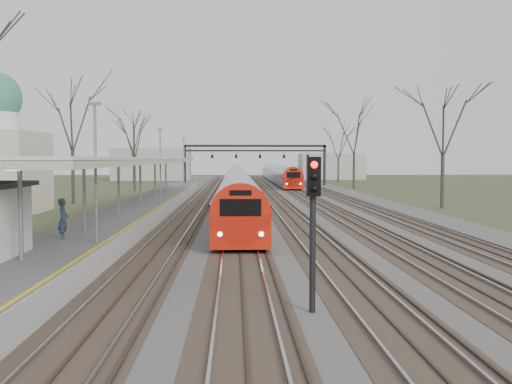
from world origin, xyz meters
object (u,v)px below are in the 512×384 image
at_px(train_near, 237,182).
at_px(signal_post, 313,211).
at_px(train_far, 277,174).
at_px(passenger, 63,219).

relative_size(train_near, signal_post, 22.00).
bearing_deg(train_far, signal_post, -93.26).
bearing_deg(passenger, signal_post, -136.22).
distance_m(train_near, train_far, 37.79).
height_order(train_near, train_far, same).
bearing_deg(train_far, passenger, -99.23).
xyz_separation_m(train_near, signal_post, (1.75, -54.93, 1.25)).
bearing_deg(passenger, train_near, -10.87).
xyz_separation_m(train_far, signal_post, (-5.25, -92.06, 1.25)).
distance_m(train_near, signal_post, 54.97).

